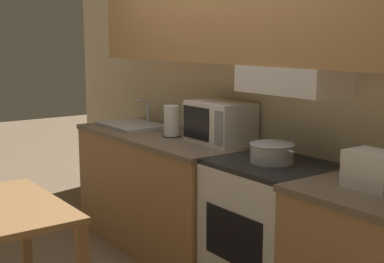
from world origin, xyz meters
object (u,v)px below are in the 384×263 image
Objects in this scene: stove_range at (271,235)px; sink_basin at (132,125)px; toaster at (373,170)px; cooking_pot at (272,152)px; microwave at (220,122)px; paper_towel_roll at (172,121)px.

stove_range is 1.65× the size of sink_basin.
toaster is at bearing -0.92° from stove_range.
toaster is 2.34m from sink_basin.
cooking_pot is at bearing 0.34° from sink_basin.
sink_basin is (-2.34, -0.00, -0.08)m from toaster.
sink_basin reaches higher than toaster.
stove_range is at bearing -11.10° from microwave.
sink_basin is 2.34× the size of paper_towel_roll.
paper_towel_roll reaches higher than sink_basin.
sink_basin is at bearing -179.13° from paper_towel_roll.
cooking_pot is 1.48× the size of paper_towel_roll.
microwave is 1.81× the size of toaster.
sink_basin is (-0.98, -0.15, -0.13)m from microwave.
toaster is 1.11× the size of paper_towel_roll.
cooking_pot is 0.70m from toaster.
stove_range is at bearing 0.37° from paper_towel_roll.
sink_basin is at bearing -179.89° from toaster.
microwave is 0.86× the size of sink_basin.
paper_towel_roll is (0.58, 0.01, 0.10)m from sink_basin.
cooking_pot is 0.68m from microwave.
stove_range is at bearing 65.17° from cooking_pot.
cooking_pot is at bearing 179.57° from toaster.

